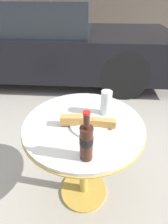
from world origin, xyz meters
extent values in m
plane|color=#A8A093|center=(0.00, 0.00, 0.00)|extent=(30.00, 30.00, 0.00)
cylinder|color=gold|center=(0.00, 0.00, 0.01)|extent=(0.37, 0.37, 0.02)
cylinder|color=gold|center=(0.00, 0.00, 0.36)|extent=(0.07, 0.07, 0.68)
cylinder|color=gold|center=(0.00, 0.00, 0.70)|extent=(0.73, 0.73, 0.01)
cylinder|color=beige|center=(0.00, 0.00, 0.71)|extent=(0.72, 0.72, 0.02)
cylinder|color=#3D1E14|center=(0.03, -0.27, 0.81)|extent=(0.06, 0.06, 0.18)
cylinder|color=black|center=(0.03, -0.27, 0.83)|extent=(0.06, 0.06, 0.04)
cylinder|color=#3D1E14|center=(0.03, -0.27, 0.94)|extent=(0.03, 0.03, 0.07)
cylinder|color=red|center=(0.03, -0.27, 0.98)|extent=(0.03, 0.03, 0.01)
cylinder|color=black|center=(0.13, 0.10, 0.78)|extent=(0.06, 0.06, 0.12)
cylinder|color=silver|center=(0.13, 0.10, 0.80)|extent=(0.07, 0.07, 0.16)
cylinder|color=white|center=(0.03, -0.03, 0.73)|extent=(0.22, 0.22, 0.01)
cube|color=white|center=(0.03, -0.03, 0.73)|extent=(0.17, 0.17, 0.00)
cube|color=#C68E47|center=(-0.06, -0.03, 0.76)|extent=(0.14, 0.05, 0.05)
cube|color=#C68E47|center=(0.03, -0.04, 0.76)|extent=(0.12, 0.05, 0.04)
cube|color=#C68E47|center=(0.12, -0.04, 0.76)|extent=(0.13, 0.05, 0.04)
cube|color=black|center=(-0.90, 2.35, 0.51)|extent=(4.44, 1.69, 0.62)
cube|color=#23282D|center=(-1.12, 2.35, 1.04)|extent=(2.13, 1.49, 0.45)
cylinder|color=black|center=(0.48, 3.10, 0.36)|extent=(0.71, 0.20, 0.71)
cylinder|color=black|center=(0.48, 1.61, 0.36)|extent=(0.71, 0.20, 0.71)
camera|label=1|loc=(0.06, -0.82, 1.37)|focal=28.00mm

